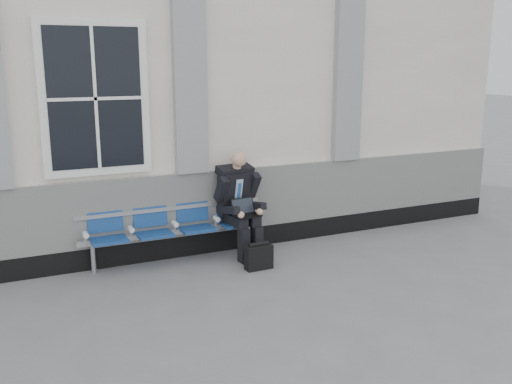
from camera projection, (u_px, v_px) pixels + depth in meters
name	position (u px, v px, depth m)	size (l,w,h in m)	color
ground	(97.00, 315.00, 6.23)	(70.00, 70.00, 0.00)	slate
station_building	(49.00, 93.00, 8.79)	(14.40, 4.40, 4.49)	silver
bench	(174.00, 222.00, 7.80)	(2.60, 0.47, 0.91)	#9EA0A3
businessman	(239.00, 200.00, 7.99)	(0.65, 0.87, 1.51)	black
briefcase	(259.00, 257.00, 7.57)	(0.37, 0.16, 0.37)	black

